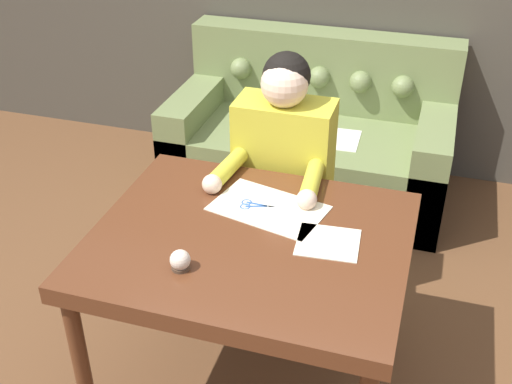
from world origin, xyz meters
TOP-DOWN VIEW (x-y plane):
  - dining_table at (-0.02, -0.00)m, footprint 1.14×0.94m
  - couch at (-0.15, 1.66)m, footprint 1.64×0.87m
  - person at (-0.06, 0.61)m, footprint 0.47×0.56m
  - pattern_paper_main at (-0.01, 0.19)m, footprint 0.47×0.36m
  - pattern_paper_offcut at (0.26, 0.04)m, footprint 0.24×0.22m
  - scissors at (-0.04, 0.20)m, footprint 0.24×0.10m
  - pin_cushion at (-0.18, -0.25)m, footprint 0.07×0.07m

SIDE VIEW (x-z plane):
  - couch at x=-0.15m, z-range -0.14..0.78m
  - person at x=-0.06m, z-range 0.01..1.25m
  - dining_table at x=-0.02m, z-range 0.31..1.08m
  - pattern_paper_main at x=-0.01m, z-range 0.77..0.78m
  - pattern_paper_offcut at x=0.26m, z-range 0.77..0.78m
  - scissors at x=-0.04m, z-range 0.77..0.78m
  - pin_cushion at x=-0.18m, z-range 0.77..0.84m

